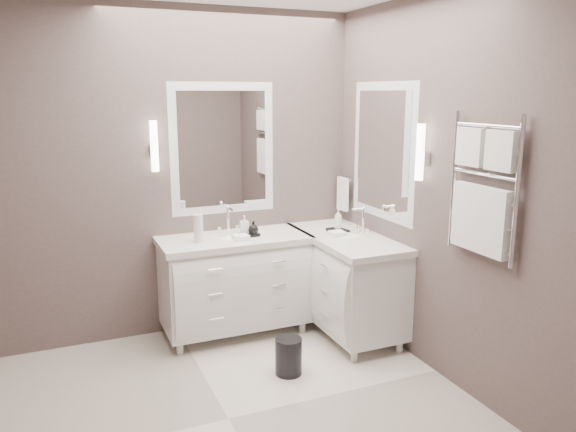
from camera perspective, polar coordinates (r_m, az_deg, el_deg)
name	(u,v)px	position (r m, az deg, el deg)	size (l,w,h in m)	color
floor	(228,420)	(3.79, -6.08, -19.87)	(3.20, 3.00, 0.01)	silver
wall_back	(170,175)	(4.71, -11.90, 4.07)	(3.20, 0.01, 2.70)	#524441
wall_front	(351,294)	(1.93, 6.45, -7.87)	(3.20, 0.01, 2.70)	#524441
wall_right	(447,191)	(4.02, 15.86, 2.45)	(0.01, 3.00, 2.70)	#524441
vanity_back	(235,279)	(4.76, -5.40, -6.36)	(1.24, 0.59, 0.97)	white
vanity_right	(345,277)	(4.81, 5.85, -6.18)	(0.59, 1.24, 0.97)	white
mirror_back	(223,149)	(4.78, -6.64, 6.79)	(0.90, 0.02, 1.10)	white
mirror_right	(383,151)	(4.63, 9.62, 6.51)	(0.02, 0.90, 1.10)	white
sconce_back	(154,147)	(4.58, -13.43, 6.82)	(0.06, 0.06, 0.40)	white
sconce_right	(420,153)	(4.11, 13.27, 6.22)	(0.06, 0.06, 0.40)	white
towel_bar_corner	(343,193)	(5.14, 5.59, 2.32)	(0.03, 0.22, 0.30)	white
towel_ladder	(482,195)	(3.68, 19.13, 2.00)	(0.06, 0.58, 0.90)	white
waste_bin	(289,356)	(4.21, 0.05, -14.05)	(0.20, 0.20, 0.27)	black
amenity_tray_back	(249,235)	(4.66, -4.01, -1.90)	(0.16, 0.12, 0.02)	black
amenity_tray_right	(338,231)	(4.80, 5.09, -1.49)	(0.13, 0.18, 0.03)	black
water_bottle	(198,228)	(4.50, -9.10, -1.24)	(0.08, 0.08, 0.22)	silver
soap_bottle_a	(244,224)	(4.65, -4.45, -0.85)	(0.07, 0.07, 0.15)	white
soap_bottle_b	(253,227)	(4.63, -3.55, -1.16)	(0.08, 0.08, 0.11)	black
soap_bottle_c	(338,219)	(4.78, 5.11, -0.32)	(0.07, 0.07, 0.17)	white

